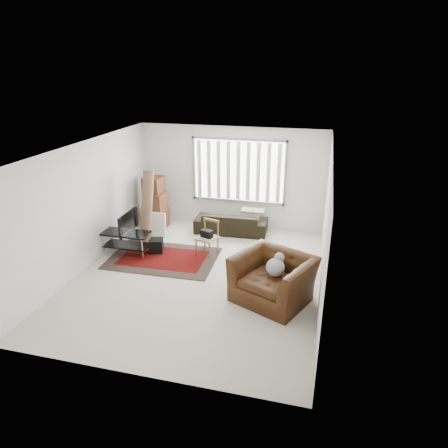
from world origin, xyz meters
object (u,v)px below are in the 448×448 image
(tv_stand, at_px, (126,238))
(sofa, at_px, (231,219))
(side_chair, at_px, (207,236))
(moving_boxes, at_px, (155,204))
(armchair, at_px, (273,275))

(tv_stand, xyz_separation_m, sofa, (2.08, 1.86, -0.03))
(sofa, bearing_deg, side_chair, 77.22)
(moving_boxes, relative_size, armchair, 0.81)
(moving_boxes, xyz_separation_m, armchair, (3.58, -2.82, -0.15))
(tv_stand, relative_size, armchair, 0.63)
(moving_boxes, height_order, armchair, moving_boxes)
(tv_stand, xyz_separation_m, armchair, (3.58, -1.11, 0.11))
(armchair, bearing_deg, tv_stand, -173.00)
(moving_boxes, height_order, side_chair, moving_boxes)
(moving_boxes, bearing_deg, tv_stand, -90.17)
(armchair, bearing_deg, moving_boxes, 166.01)
(tv_stand, relative_size, side_chair, 1.34)
(sofa, xyz_separation_m, armchair, (1.51, -2.97, 0.15))
(sofa, height_order, side_chair, side_chair)
(tv_stand, height_order, armchair, armchair)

